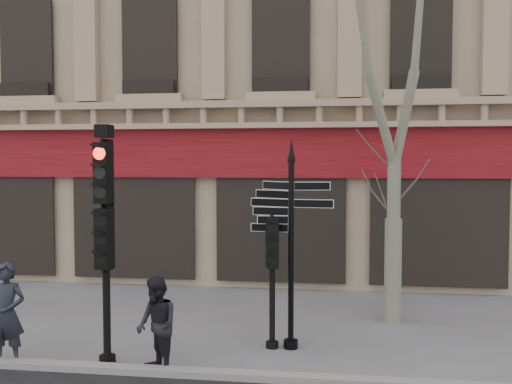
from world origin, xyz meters
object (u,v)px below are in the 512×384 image
at_px(traffic_signal_secondary, 272,257).
at_px(fingerpost, 291,208).
at_px(pedestrian_b, 157,325).
at_px(plane_tree, 396,38).
at_px(pedestrian_a, 7,314).
at_px(traffic_signal_main, 105,214).

bearing_deg(traffic_signal_secondary, fingerpost, -9.31).
bearing_deg(traffic_signal_secondary, pedestrian_b, -153.31).
height_order(fingerpost, plane_tree, plane_tree).
distance_m(plane_tree, pedestrian_a, 9.01).
height_order(fingerpost, traffic_signal_secondary, fingerpost).
bearing_deg(traffic_signal_main, fingerpost, 23.23).
distance_m(traffic_signal_main, traffic_signal_secondary, 3.01).
relative_size(fingerpost, pedestrian_a, 2.22).
bearing_deg(traffic_signal_main, pedestrian_b, -15.39).
bearing_deg(fingerpost, plane_tree, 60.39).
bearing_deg(traffic_signal_secondary, pedestrian_a, -175.28).
relative_size(fingerpost, plane_tree, 0.45).
bearing_deg(pedestrian_b, pedestrian_a, -130.96).
bearing_deg(fingerpost, traffic_signal_main, -142.56).
xyz_separation_m(fingerpost, plane_tree, (1.99, 2.01, 3.38)).
relative_size(traffic_signal_main, traffic_signal_secondary, 1.67).
distance_m(fingerpost, traffic_signal_main, 3.21).
height_order(pedestrian_a, pedestrian_b, pedestrian_a).
distance_m(traffic_signal_secondary, pedestrian_b, 2.40).
bearing_deg(pedestrian_a, traffic_signal_main, 5.04).
relative_size(fingerpost, traffic_signal_main, 0.95).
height_order(traffic_signal_main, pedestrian_a, traffic_signal_main).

